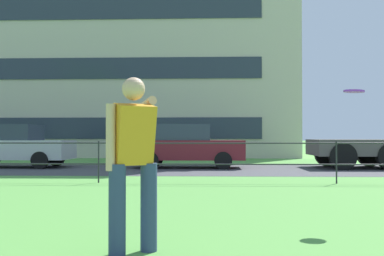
{
  "coord_description": "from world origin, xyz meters",
  "views": [
    {
      "loc": [
        2.72,
        1.4,
        1.1
      ],
      "look_at": [
        2.39,
        9.4,
        1.25
      ],
      "focal_mm": 45.13,
      "sensor_mm": 36.0,
      "label": 1
    }
  ],
  "objects_px": {
    "car_silver_right": "(14,146)",
    "apartment_building_background": "(82,28)",
    "person_thrower": "(133,158)",
    "frisbee": "(354,91)",
    "car_maroon_left": "(186,146)"
  },
  "relations": [
    {
      "from": "person_thrower",
      "to": "car_silver_right",
      "type": "relative_size",
      "value": 0.41
    },
    {
      "from": "car_silver_right",
      "to": "apartment_building_background",
      "type": "height_order",
      "value": "apartment_building_background"
    },
    {
      "from": "person_thrower",
      "to": "car_maroon_left",
      "type": "height_order",
      "value": "person_thrower"
    },
    {
      "from": "car_maroon_left",
      "to": "apartment_building_background",
      "type": "bearing_deg",
      "value": 119.63
    },
    {
      "from": "person_thrower",
      "to": "apartment_building_background",
      "type": "xyz_separation_m",
      "value": [
        -7.45,
        25.36,
        7.06
      ]
    },
    {
      "from": "apartment_building_background",
      "to": "car_silver_right",
      "type": "bearing_deg",
      "value": -85.24
    },
    {
      "from": "frisbee",
      "to": "car_maroon_left",
      "type": "distance_m",
      "value": 11.06
    },
    {
      "from": "apartment_building_background",
      "to": "person_thrower",
      "type": "bearing_deg",
      "value": -73.63
    },
    {
      "from": "person_thrower",
      "to": "frisbee",
      "type": "xyz_separation_m",
      "value": [
        2.63,
        1.88,
        0.8
      ]
    },
    {
      "from": "apartment_building_background",
      "to": "car_maroon_left",
      "type": "bearing_deg",
      "value": -60.37
    },
    {
      "from": "car_silver_right",
      "to": "frisbee",
      "type": "bearing_deg",
      "value": -49.77
    },
    {
      "from": "person_thrower",
      "to": "car_silver_right",
      "type": "bearing_deg",
      "value": 117.0
    },
    {
      "from": "frisbee",
      "to": "car_maroon_left",
      "type": "height_order",
      "value": "frisbee"
    },
    {
      "from": "car_maroon_left",
      "to": "person_thrower",
      "type": "bearing_deg",
      "value": -89.28
    },
    {
      "from": "person_thrower",
      "to": "car_maroon_left",
      "type": "distance_m",
      "value": 12.54
    }
  ]
}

